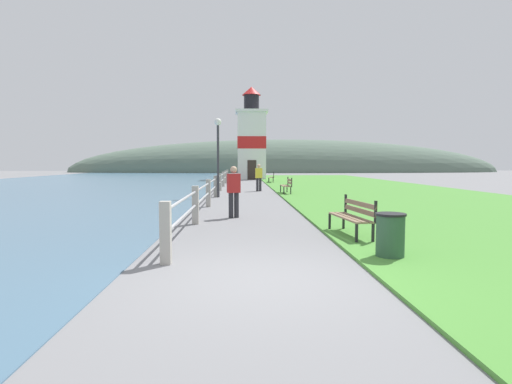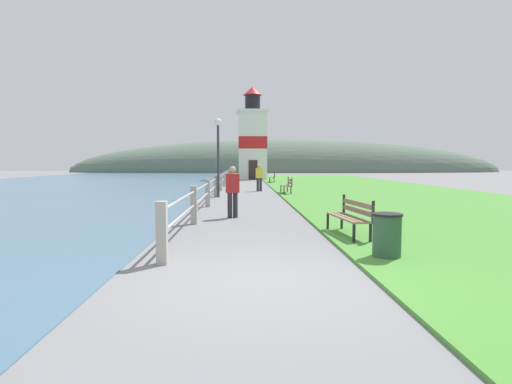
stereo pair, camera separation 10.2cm
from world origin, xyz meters
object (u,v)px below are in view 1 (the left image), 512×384
(person_by_railing, at_px, (234,190))
(trash_bin, at_px, (390,236))
(park_bench_midway, at_px, (287,185))
(lighthouse, at_px, (251,140))
(lamp_post, at_px, (218,143))
(park_bench_far, at_px, (272,177))
(person_strolling, at_px, (259,177))
(park_bench_near, at_px, (353,214))

(person_by_railing, bearing_deg, trash_bin, -167.87)
(park_bench_midway, distance_m, lighthouse, 20.60)
(person_by_railing, height_order, lamp_post, lamp_post)
(park_bench_far, height_order, person_strolling, person_strolling)
(park_bench_far, distance_m, person_by_railing, 21.99)
(lamp_post, bearing_deg, person_by_railing, -83.12)
(lighthouse, relative_size, person_strolling, 5.84)
(lamp_post, bearing_deg, park_bench_far, 74.92)
(person_by_railing, bearing_deg, lamp_post, -8.62)
(trash_bin, relative_size, lamp_post, 0.21)
(person_by_railing, relative_size, trash_bin, 1.95)
(lamp_post, bearing_deg, park_bench_near, -71.07)
(person_strolling, bearing_deg, lighthouse, -8.81)
(person_strolling, height_order, person_by_railing, person_strolling)
(park_bench_near, distance_m, park_bench_far, 25.21)
(park_bench_far, xyz_separation_m, trash_bin, (0.00, -27.37, -0.12))
(lighthouse, distance_m, person_strolling, 18.15)
(trash_bin, bearing_deg, park_bench_far, 90.00)
(lighthouse, distance_m, lamp_post, 22.21)
(park_bench_near, relative_size, lighthouse, 0.19)
(person_strolling, bearing_deg, park_bench_midway, -157.08)
(park_bench_far, bearing_deg, lighthouse, -73.56)
(trash_bin, bearing_deg, park_bench_near, 91.68)
(person_strolling, bearing_deg, park_bench_near, 177.04)
(park_bench_far, xyz_separation_m, lighthouse, (-1.57, 7.83, 3.57))
(lighthouse, bearing_deg, person_strolling, -90.09)
(lighthouse, distance_m, person_by_railing, 29.83)
(park_bench_near, bearing_deg, lamp_post, -77.51)
(park_bench_near, height_order, lamp_post, lamp_post)
(park_bench_midway, height_order, person_strolling, person_strolling)
(person_strolling, xyz_separation_m, trash_bin, (1.60, -17.33, -0.47))
(park_bench_midway, xyz_separation_m, person_strolling, (-1.46, 2.38, 0.36))
(park_bench_midway, height_order, person_by_railing, person_by_railing)
(park_bench_midway, relative_size, trash_bin, 1.97)
(park_bench_far, bearing_deg, person_by_railing, 87.48)
(person_strolling, distance_m, trash_bin, 17.41)
(park_bench_near, height_order, park_bench_midway, same)
(person_by_railing, distance_m, trash_bin, 6.31)
(park_bench_midway, distance_m, trash_bin, 14.96)
(person_by_railing, distance_m, lamp_post, 7.85)
(lamp_post, bearing_deg, person_strolling, 61.90)
(park_bench_midway, distance_m, park_bench_far, 12.41)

